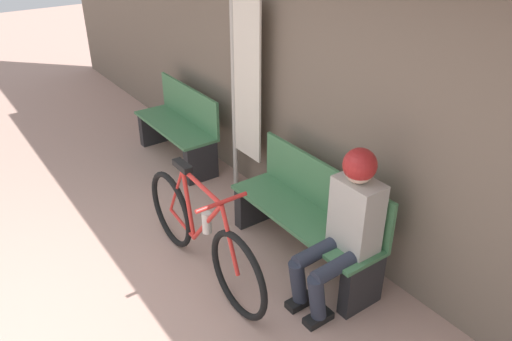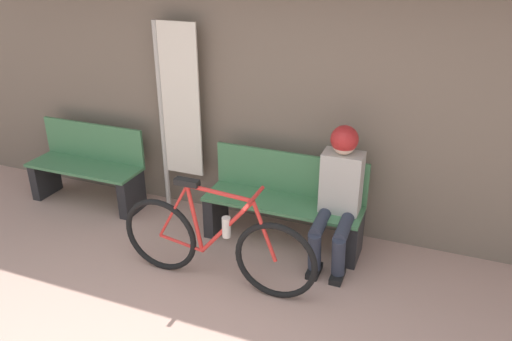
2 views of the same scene
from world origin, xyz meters
The scene contains 6 objects.
storefront_wall centered at (0.00, 2.63, 1.66)m, with size 12.00×0.56×3.20m.
park_bench_near centered at (0.14, 2.24, 0.38)m, with size 1.44×0.42×0.84m.
bicycle centered at (-0.17, 1.44, 0.37)m, with size 1.69×0.40×0.90m.
person_seated centered at (0.65, 2.13, 0.70)m, with size 0.34×0.61×1.22m.
park_bench_far centered at (-2.04, 2.23, 0.37)m, with size 1.22×0.42×0.84m.
banner_pole centered at (-1.05, 2.44, 1.11)m, with size 0.45×0.05×1.92m.
Camera 2 is at (1.36, -1.58, 2.56)m, focal length 35.00 mm.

